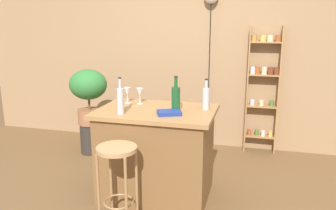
{
  "coord_description": "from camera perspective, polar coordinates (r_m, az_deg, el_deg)",
  "views": [
    {
      "loc": [
        0.91,
        -2.68,
        1.69
      ],
      "look_at": [
        0.05,
        0.55,
        0.88
      ],
      "focal_mm": 35.84,
      "sensor_mm": 36.0,
      "label": 1
    }
  ],
  "objects": [
    {
      "name": "ground",
      "position": [
        3.3,
        -3.45,
        -17.26
      ],
      "size": [
        12.0,
        12.0,
        0.0
      ],
      "primitive_type": "plane",
      "color": "brown"
    },
    {
      "name": "back_wall",
      "position": [
        4.73,
        3.84,
        10.04
      ],
      "size": [
        6.4,
        0.1,
        2.8
      ],
      "primitive_type": "cube",
      "color": "#997551",
      "rests_on": "ground"
    },
    {
      "name": "kitchen_counter",
      "position": [
        3.36,
        -1.94,
        -8.11
      ],
      "size": [
        1.12,
        0.79,
        0.89
      ],
      "color": "brown",
      "rests_on": "ground"
    },
    {
      "name": "bar_stool",
      "position": [
        2.84,
        -8.6,
        -10.6
      ],
      "size": [
        0.33,
        0.33,
        0.72
      ],
      "color": "#997047",
      "rests_on": "ground"
    },
    {
      "name": "spice_shelf",
      "position": [
        4.56,
        15.86,
        3.23
      ],
      "size": [
        0.41,
        0.13,
        1.68
      ],
      "color": "#9E7042",
      "rests_on": "ground"
    },
    {
      "name": "plant_stool",
      "position": [
        4.64,
        -12.94,
        -5.48
      ],
      "size": [
        0.28,
        0.28,
        0.4
      ],
      "primitive_type": "cylinder",
      "color": "#2D2823",
      "rests_on": "ground"
    },
    {
      "name": "potted_plant",
      "position": [
        4.47,
        -13.38,
        2.43
      ],
      "size": [
        0.49,
        0.44,
        0.72
      ],
      "color": "#935B3D",
      "rests_on": "plant_stool"
    },
    {
      "name": "bottle_olive_oil",
      "position": [
        3.22,
        6.46,
        1.19
      ],
      "size": [
        0.07,
        0.07,
        0.3
      ],
      "color": "#B2B2B7",
      "rests_on": "kitchen_counter"
    },
    {
      "name": "bottle_spirits_clear",
      "position": [
        3.06,
        -8.1,
        0.81
      ],
      "size": [
        0.06,
        0.06,
        0.34
      ],
      "color": "#B2B2B7",
      "rests_on": "kitchen_counter"
    },
    {
      "name": "bottle_soda_blue",
      "position": [
        3.11,
        1.33,
        1.14
      ],
      "size": [
        0.08,
        0.08,
        0.34
      ],
      "color": "#194C23",
      "rests_on": "kitchen_counter"
    },
    {
      "name": "wine_glass_left",
      "position": [
        3.43,
        -4.82,
        2.1
      ],
      "size": [
        0.07,
        0.07,
        0.16
      ],
      "color": "silver",
      "rests_on": "kitchen_counter"
    },
    {
      "name": "wine_glass_center",
      "position": [
        3.48,
        -6.95,
        2.22
      ],
      "size": [
        0.07,
        0.07,
        0.16
      ],
      "color": "silver",
      "rests_on": "kitchen_counter"
    },
    {
      "name": "cookbook",
      "position": [
        3.03,
        0.2,
        -1.32
      ],
      "size": [
        0.25,
        0.22,
        0.03
      ],
      "primitive_type": "cube",
      "rotation": [
        0.0,
        0.0,
        0.42
      ],
      "color": "navy",
      "rests_on": "kitchen_counter"
    },
    {
      "name": "pendant_globe_light",
      "position": [
        4.58,
        7.33,
        17.36
      ],
      "size": [
        0.19,
        0.19,
        2.14
      ],
      "color": "black",
      "rests_on": "ground"
    }
  ]
}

